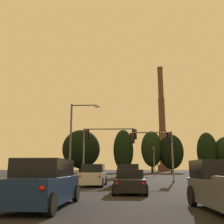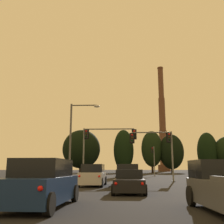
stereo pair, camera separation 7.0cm
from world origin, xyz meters
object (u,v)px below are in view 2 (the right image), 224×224
(sedan_center_lane_second, at_px, (129,182))
(traffic_light_far_right, at_px, (153,156))
(suv_center_lane_front, at_px, (127,175))
(traffic_light_overhead_right, at_px, (158,143))
(suv_left_lane_third, at_px, (42,184))
(traffic_light_overhead_left, at_px, (101,140))
(street_lamp, at_px, (75,133))
(suv_left_lane_front, at_px, (93,175))
(smokestack, at_px, (163,129))

(sedan_center_lane_second, distance_m, traffic_light_far_right, 37.74)
(suv_center_lane_front, relative_size, traffic_light_overhead_right, 0.87)
(suv_left_lane_third, xyz_separation_m, traffic_light_overhead_left, (0.49, 20.70, 3.93))
(sedan_center_lane_second, relative_size, traffic_light_overhead_left, 0.72)
(traffic_light_overhead_left, height_order, street_lamp, street_lamp)
(suv_left_lane_third, distance_m, street_lamp, 16.62)
(sedan_center_lane_second, height_order, suv_left_lane_third, suv_left_lane_third)
(suv_left_lane_front, height_order, street_lamp, street_lamp)
(traffic_light_overhead_right, bearing_deg, traffic_light_overhead_left, 174.21)
(suv_left_lane_third, xyz_separation_m, suv_left_lane_front, (0.49, 12.89, 0.00))
(traffic_light_far_right, bearing_deg, suv_left_lane_third, -101.75)
(traffic_light_far_right, relative_size, smokestack, 0.10)
(suv_center_lane_front, height_order, traffic_light_overhead_left, traffic_light_overhead_left)
(sedan_center_lane_second, bearing_deg, street_lamp, 120.69)
(sedan_center_lane_second, distance_m, traffic_light_overhead_left, 15.13)
(sedan_center_lane_second, bearing_deg, traffic_light_far_right, 82.84)
(suv_left_lane_front, relative_size, traffic_light_overhead_left, 0.75)
(suv_left_lane_third, height_order, traffic_light_far_right, traffic_light_far_right)
(suv_center_lane_front, xyz_separation_m, traffic_light_far_right, (5.62, 30.81, 2.99))
(sedan_center_lane_second, xyz_separation_m, suv_left_lane_third, (-3.57, -6.48, 0.23))
(traffic_light_overhead_right, height_order, traffic_light_far_right, traffic_light_far_right)
(traffic_light_overhead_left, bearing_deg, traffic_light_overhead_right, -5.79)
(suv_center_lane_front, relative_size, street_lamp, 0.61)
(sedan_center_lane_second, height_order, suv_center_lane_front, suv_center_lane_front)
(traffic_light_overhead_right, bearing_deg, street_lamp, -155.64)
(suv_left_lane_third, relative_size, traffic_light_overhead_left, 0.75)
(traffic_light_overhead_right, distance_m, smokestack, 113.76)
(suv_left_lane_front, distance_m, smokestack, 122.39)
(traffic_light_far_right, bearing_deg, sedan_center_lane_second, -98.44)
(suv_left_lane_front, xyz_separation_m, smokestack, (23.34, 118.16, 21.75))
(suv_center_lane_front, height_order, traffic_light_far_right, traffic_light_far_right)
(suv_left_lane_front, distance_m, traffic_light_overhead_right, 10.33)
(sedan_center_lane_second, bearing_deg, smokestack, 82.04)
(street_lamp, distance_m, smokestack, 119.18)
(suv_left_lane_third, xyz_separation_m, traffic_light_overhead_right, (7.10, 20.03, 3.47))
(sedan_center_lane_second, distance_m, suv_center_lane_front, 6.40)
(suv_left_lane_front, xyz_separation_m, traffic_light_far_right, (8.60, 30.78, 2.99))
(traffic_light_overhead_right, bearing_deg, suv_left_lane_third, -109.51)
(suv_center_lane_front, relative_size, traffic_light_overhead_left, 0.76)
(sedan_center_lane_second, height_order, traffic_light_far_right, traffic_light_far_right)
(sedan_center_lane_second, xyz_separation_m, traffic_light_overhead_right, (3.53, 13.54, 3.70))
(street_lamp, bearing_deg, traffic_light_overhead_right, 24.36)
(suv_left_lane_third, relative_size, traffic_light_far_right, 0.83)
(traffic_light_overhead_left, distance_m, traffic_light_far_right, 24.55)
(traffic_light_far_right, distance_m, street_lamp, 29.76)
(suv_left_lane_front, relative_size, traffic_light_overhead_right, 0.86)
(suv_center_lane_front, distance_m, street_lamp, 7.38)
(traffic_light_overhead_left, distance_m, smokestack, 114.20)
(suv_left_lane_front, height_order, traffic_light_overhead_right, traffic_light_overhead_right)
(traffic_light_far_right, relative_size, street_lamp, 0.73)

